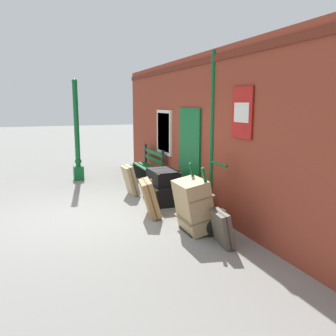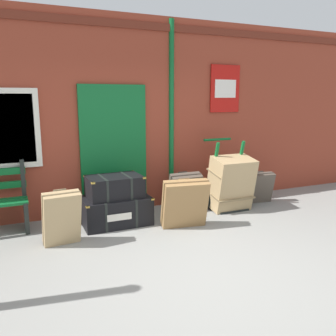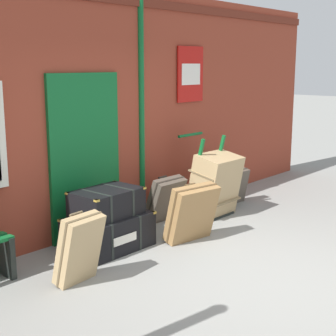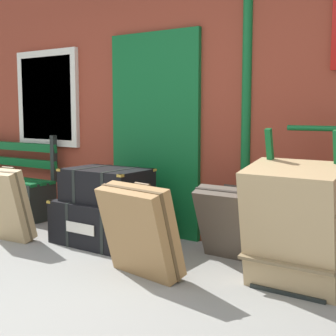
{
  "view_description": "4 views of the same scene",
  "coord_description": "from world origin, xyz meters",
  "px_view_note": "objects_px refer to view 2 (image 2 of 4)",
  "views": [
    {
      "loc": [
        6.86,
        -0.76,
        2.2
      ],
      "look_at": [
        0.13,
        1.75,
        0.89
      ],
      "focal_mm": 37.98,
      "sensor_mm": 36.0,
      "label": 1
    },
    {
      "loc": [
        -1.81,
        -3.21,
        1.89
      ],
      "look_at": [
        0.42,
        1.87,
        0.79
      ],
      "focal_mm": 38.02,
      "sensor_mm": 36.0,
      "label": 2
    },
    {
      "loc": [
        -4.33,
        -2.56,
        2.2
      ],
      "look_at": [
        0.5,
        1.74,
        0.87
      ],
      "focal_mm": 54.05,
      "sensor_mm": 36.0,
      "label": 3
    },
    {
      "loc": [
        2.75,
        -1.63,
        1.3
      ],
      "look_at": [
        0.25,
        1.89,
        0.79
      ],
      "focal_mm": 52.14,
      "sensor_mm": 36.0,
      "label": 4
    }
  ],
  "objects_px": {
    "suitcase_charcoal": "(259,188)",
    "suitcase_brown": "(185,204)",
    "porters_trolley": "(225,192)",
    "large_brown_trunk": "(231,183)",
    "suitcase_slate": "(184,191)",
    "suitcase_olive": "(62,218)",
    "steamer_trunk_base": "(116,210)",
    "steamer_trunk_middle": "(115,186)"
  },
  "relations": [
    {
      "from": "suitcase_charcoal",
      "to": "suitcase_brown",
      "type": "bearing_deg",
      "value": -161.58
    },
    {
      "from": "porters_trolley",
      "to": "suitcase_brown",
      "type": "distance_m",
      "value": 1.26
    },
    {
      "from": "porters_trolley",
      "to": "large_brown_trunk",
      "type": "relative_size",
      "value": 1.25
    },
    {
      "from": "porters_trolley",
      "to": "suitcase_charcoal",
      "type": "bearing_deg",
      "value": -1.44
    },
    {
      "from": "suitcase_slate",
      "to": "suitcase_olive",
      "type": "bearing_deg",
      "value": -160.9
    },
    {
      "from": "large_brown_trunk",
      "to": "suitcase_olive",
      "type": "relative_size",
      "value": 1.26
    },
    {
      "from": "suitcase_charcoal",
      "to": "suitcase_slate",
      "type": "distance_m",
      "value": 1.46
    },
    {
      "from": "suitcase_brown",
      "to": "suitcase_olive",
      "type": "xyz_separation_m",
      "value": [
        -1.74,
        0.06,
        0.0
      ]
    },
    {
      "from": "steamer_trunk_base",
      "to": "suitcase_slate",
      "type": "bearing_deg",
      "value": 9.41
    },
    {
      "from": "suitcase_charcoal",
      "to": "suitcase_slate",
      "type": "bearing_deg",
      "value": 172.71
    },
    {
      "from": "suitcase_olive",
      "to": "suitcase_charcoal",
      "type": "bearing_deg",
      "value": 8.7
    },
    {
      "from": "steamer_trunk_base",
      "to": "suitcase_slate",
      "type": "relative_size",
      "value": 1.53
    },
    {
      "from": "suitcase_olive",
      "to": "porters_trolley",
      "type": "bearing_deg",
      "value": 11.24
    },
    {
      "from": "steamer_trunk_middle",
      "to": "suitcase_slate",
      "type": "height_order",
      "value": "steamer_trunk_middle"
    },
    {
      "from": "large_brown_trunk",
      "to": "suitcase_charcoal",
      "type": "height_order",
      "value": "large_brown_trunk"
    },
    {
      "from": "steamer_trunk_middle",
      "to": "porters_trolley",
      "type": "height_order",
      "value": "porters_trolley"
    },
    {
      "from": "steamer_trunk_base",
      "to": "large_brown_trunk",
      "type": "xyz_separation_m",
      "value": [
        1.97,
        -0.14,
        0.26
      ]
    },
    {
      "from": "steamer_trunk_middle",
      "to": "suitcase_charcoal",
      "type": "xyz_separation_m",
      "value": [
        2.7,
        0.01,
        -0.3
      ]
    },
    {
      "from": "suitcase_olive",
      "to": "steamer_trunk_middle",
      "type": "bearing_deg",
      "value": 32.11
    },
    {
      "from": "suitcase_charcoal",
      "to": "suitcase_olive",
      "type": "xyz_separation_m",
      "value": [
        -3.55,
        -0.54,
        0.09
      ]
    },
    {
      "from": "porters_trolley",
      "to": "suitcase_olive",
      "type": "distance_m",
      "value": 2.88
    },
    {
      "from": "steamer_trunk_middle",
      "to": "porters_trolley",
      "type": "bearing_deg",
      "value": 0.83
    },
    {
      "from": "steamer_trunk_base",
      "to": "porters_trolley",
      "type": "distance_m",
      "value": 1.97
    },
    {
      "from": "suitcase_charcoal",
      "to": "porters_trolley",
      "type": "bearing_deg",
      "value": 178.56
    },
    {
      "from": "suitcase_brown",
      "to": "suitcase_slate",
      "type": "relative_size",
      "value": 1.12
    },
    {
      "from": "large_brown_trunk",
      "to": "steamer_trunk_middle",
      "type": "bearing_deg",
      "value": 175.69
    },
    {
      "from": "suitcase_charcoal",
      "to": "suitcase_olive",
      "type": "distance_m",
      "value": 3.59
    },
    {
      "from": "porters_trolley",
      "to": "suitcase_slate",
      "type": "distance_m",
      "value": 0.74
    },
    {
      "from": "steamer_trunk_middle",
      "to": "suitcase_olive",
      "type": "relative_size",
      "value": 1.1
    },
    {
      "from": "large_brown_trunk",
      "to": "suitcase_olive",
      "type": "height_order",
      "value": "large_brown_trunk"
    },
    {
      "from": "steamer_trunk_middle",
      "to": "suitcase_olive",
      "type": "bearing_deg",
      "value": -147.89
    },
    {
      "from": "steamer_trunk_middle",
      "to": "suitcase_brown",
      "type": "relative_size",
      "value": 1.11
    },
    {
      "from": "steamer_trunk_middle",
      "to": "large_brown_trunk",
      "type": "bearing_deg",
      "value": -4.31
    },
    {
      "from": "steamer_trunk_middle",
      "to": "suitcase_slate",
      "type": "relative_size",
      "value": 1.24
    },
    {
      "from": "steamer_trunk_base",
      "to": "steamer_trunk_middle",
      "type": "xyz_separation_m",
      "value": [
        -0.01,
        0.01,
        0.37
      ]
    },
    {
      "from": "suitcase_brown",
      "to": "suitcase_olive",
      "type": "distance_m",
      "value": 1.74
    },
    {
      "from": "suitcase_brown",
      "to": "porters_trolley",
      "type": "bearing_deg",
      "value": 29.71
    },
    {
      "from": "steamer_trunk_base",
      "to": "suitcase_charcoal",
      "type": "relative_size",
      "value": 1.73
    },
    {
      "from": "steamer_trunk_base",
      "to": "large_brown_trunk",
      "type": "bearing_deg",
      "value": -4.01
    },
    {
      "from": "steamer_trunk_middle",
      "to": "suitcase_charcoal",
      "type": "relative_size",
      "value": 1.41
    },
    {
      "from": "steamer_trunk_base",
      "to": "steamer_trunk_middle",
      "type": "height_order",
      "value": "steamer_trunk_middle"
    },
    {
      "from": "porters_trolley",
      "to": "suitcase_charcoal",
      "type": "height_order",
      "value": "porters_trolley"
    }
  ]
}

